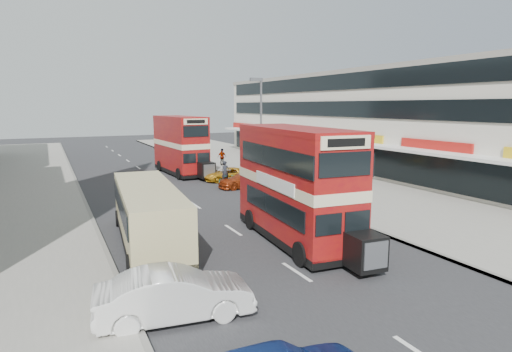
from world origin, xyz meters
TOP-DOWN VIEW (x-y plane):
  - ground at (0.00, 0.00)m, footprint 160.00×160.00m
  - road_surface at (0.00, 20.00)m, footprint 12.00×90.00m
  - pavement_right at (12.00, 20.00)m, footprint 12.00×90.00m
  - kerb_left at (-6.10, 20.00)m, footprint 0.20×90.00m
  - kerb_right at (6.10, 20.00)m, footprint 0.20×90.00m
  - commercial_row at (19.95, 22.00)m, footprint 9.90×46.20m
  - street_lamp at (6.52, 18.00)m, footprint 1.00×0.20m
  - bus_main at (1.87, 5.19)m, footprint 3.13×9.23m
  - bus_second at (2.74, 26.35)m, footprint 2.96×9.13m
  - coach at (-4.19, 7.68)m, footprint 3.12×9.34m
  - car_left_front at (-5.00, 0.54)m, footprint 4.67×2.13m
  - car_right_a at (5.28, 17.87)m, footprint 4.31×1.78m
  - car_right_b at (5.08, 21.06)m, footprint 4.01×2.02m
  - pedestrian_near at (8.28, 14.22)m, footprint 0.74×0.58m
  - pedestrian_far at (7.78, 29.06)m, footprint 1.04×0.58m
  - cyclist at (3.80, 18.36)m, footprint 0.94×2.02m

SIDE VIEW (x-z plane):
  - ground at x=0.00m, z-range 0.00..0.00m
  - road_surface at x=0.00m, z-range 0.00..0.01m
  - pavement_right at x=12.00m, z-range 0.00..0.15m
  - kerb_left at x=-6.10m, z-range -0.01..0.15m
  - kerb_right at x=6.10m, z-range -0.01..0.15m
  - car_right_b at x=5.08m, z-range 0.00..1.09m
  - car_right_a at x=5.28m, z-range 0.00..1.25m
  - cyclist at x=3.80m, z-range -0.35..1.69m
  - car_left_front at x=-5.00m, z-range 0.00..1.48m
  - pedestrian_far at x=7.78m, z-range 0.15..1.83m
  - pedestrian_near at x=8.28m, z-range 0.15..1.93m
  - coach at x=-4.19m, z-range 0.22..2.65m
  - bus_main at x=1.87m, z-range 0.13..5.13m
  - bus_second at x=2.74m, z-range 0.13..5.13m
  - commercial_row at x=19.95m, z-range 0.05..9.35m
  - street_lamp at x=6.52m, z-range 0.72..8.85m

